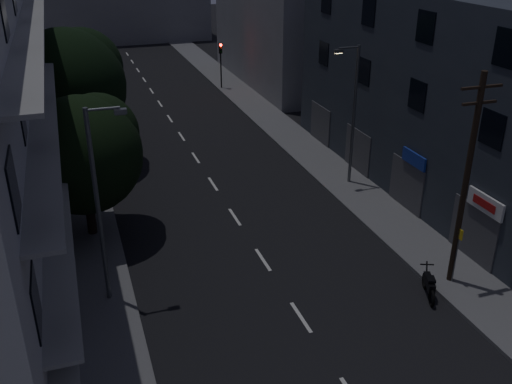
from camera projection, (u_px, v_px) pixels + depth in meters
ground at (194, 155)px, 38.22m from camera, size 160.00×160.00×0.00m
sidewalk_left at (78, 168)px, 36.01m from camera, size 3.00×90.00×0.15m
sidewalk_right at (297, 142)px, 40.37m from camera, size 3.00×90.00×0.15m
lane_markings at (175, 127)px, 43.59m from camera, size 0.15×60.50×0.01m
building_right at (460, 103)px, 29.94m from camera, size 6.19×28.00×11.00m
building_far_left at (1, 0)px, 51.11m from camera, size 6.00×20.00×16.00m
building_far_right at (275, 14)px, 53.57m from camera, size 6.00×20.00×13.00m
building_far_end at (114, 2)px, 74.76m from camera, size 24.00×8.00×10.00m
tree_near at (83, 150)px, 26.48m from camera, size 5.61×5.61×6.91m
tree_mid at (68, 82)px, 33.94m from camera, size 6.95×6.95×8.55m
tree_far at (64, 66)px, 44.04m from camera, size 5.12×5.12×6.33m
traffic_signal_far_right at (221, 56)px, 52.49m from camera, size 0.28×0.37×4.10m
traffic_signal_far_left at (78, 70)px, 47.38m from camera, size 0.28×0.37×4.10m
street_lamp_left_near at (100, 199)px, 21.47m from camera, size 1.51×0.25×8.00m
street_lamp_right at (352, 109)px, 32.03m from camera, size 1.51×0.25×8.00m
street_lamp_left_far at (69, 84)px, 37.24m from camera, size 1.51×0.25×8.00m
utility_pole at (466, 179)px, 22.50m from camera, size 1.80×0.24×9.00m
bus_stop_sign at (458, 246)px, 23.62m from camera, size 0.06×0.35×2.52m
motorcycle at (429, 285)px, 23.45m from camera, size 0.94×1.88×1.27m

